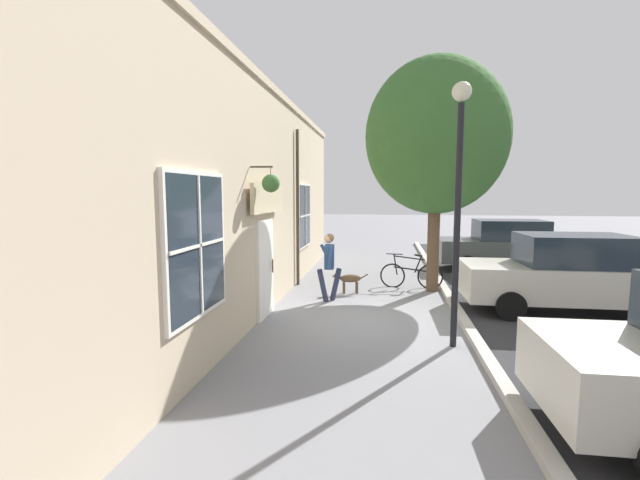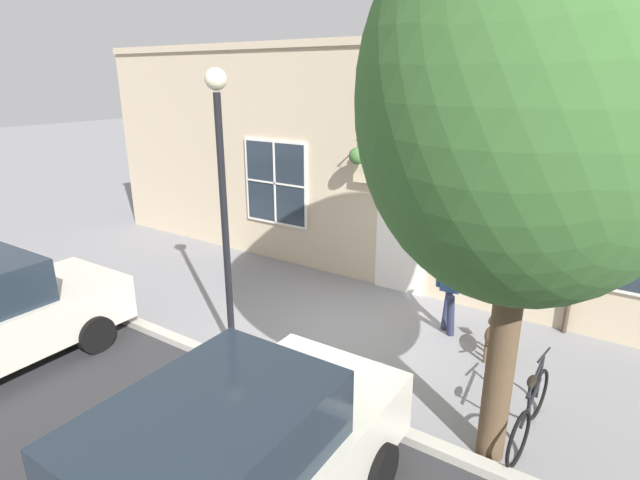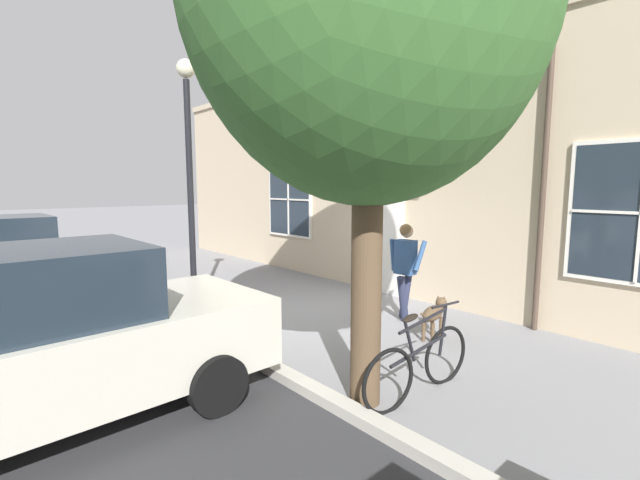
# 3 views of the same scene
# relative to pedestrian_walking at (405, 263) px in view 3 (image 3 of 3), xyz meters

# --- Properties ---
(ground_plane) EXTENTS (90.00, 90.00, 0.00)m
(ground_plane) POSITION_rel_pedestrian_walking_xyz_m (0.98, -1.46, -1.01)
(ground_plane) COLOR gray
(storefront_facade) EXTENTS (0.95, 18.00, 5.10)m
(storefront_facade) POSITION_rel_pedestrian_walking_xyz_m (-1.37, -1.45, 1.54)
(storefront_facade) COLOR #C6B293
(storefront_facade) RESTS_ON ground_plane
(pedestrian_walking) EXTENTS (0.60, 0.55, 1.68)m
(pedestrian_walking) POSITION_rel_pedestrian_walking_xyz_m (0.00, 0.00, 0.00)
(pedestrian_walking) COLOR #282D47
(pedestrian_walking) RESTS_ON ground_plane
(dog_on_leash) EXTENTS (0.97, 0.36, 0.60)m
(dog_on_leash) POSITION_rel_pedestrian_walking_xyz_m (0.40, 0.87, -0.61)
(dog_on_leash) COLOR brown
(dog_on_leash) RESTS_ON ground_plane
(street_tree_by_curb) EXTENTS (3.72, 3.35, 6.21)m
(street_tree_by_curb) POSITION_rel_pedestrian_walking_xyz_m (2.57, 1.47, 3.06)
(street_tree_by_curb) COLOR brown
(street_tree_by_curb) RESTS_ON ground_plane
(leaning_bicycle) EXTENTS (1.74, 0.14, 1.00)m
(leaning_bicycle) POSITION_rel_pedestrian_walking_xyz_m (2.09, 1.80, -0.63)
(leaning_bicycle) COLOR black
(leaning_bicycle) RESTS_ON ground_plane
(parked_car_mid_block) EXTENTS (4.33, 1.99, 1.75)m
(parked_car_mid_block) POSITION_rel_pedestrian_walking_xyz_m (5.35, -0.18, -0.13)
(parked_car_mid_block) COLOR beige
(parked_car_mid_block) RESTS_ON ground_plane
(street_lamp) EXTENTS (0.32, 0.32, 4.48)m
(street_lamp) POSITION_rel_pedestrian_walking_xyz_m (2.55, -2.81, 1.95)
(street_lamp) COLOR black
(street_lamp) RESTS_ON ground_plane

